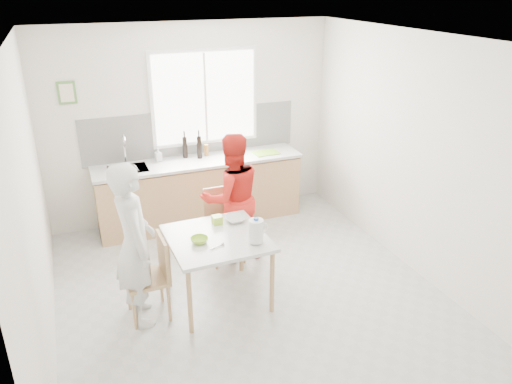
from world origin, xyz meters
TOP-DOWN VIEW (x-y plane):
  - ground at (0.00, 0.00)m, footprint 4.50×4.50m
  - room_shell at (0.00, 0.00)m, footprint 4.50×4.50m
  - window at (0.20, 2.23)m, footprint 1.50×0.06m
  - backsplash at (0.00, 2.24)m, footprint 3.00×0.02m
  - picture_frame at (-1.55, 2.23)m, footprint 0.22×0.03m
  - kitchen_counter at (-0.00, 1.95)m, footprint 2.84×0.64m
  - dining_table at (-0.34, 0.05)m, footprint 1.01×1.01m
  - chair_left at (-1.02, 0.03)m, footprint 0.41×0.41m
  - chair_far at (-0.01, 0.88)m, footprint 0.42×0.42m
  - person_white at (-1.16, 0.03)m, footprint 0.42×0.63m
  - person_red at (0.10, 0.85)m, footprint 0.79×0.62m
  - bowl_green at (-0.53, -0.00)m, footprint 0.18×0.18m
  - bowl_white at (-0.04, 0.31)m, footprint 0.22×0.22m
  - milk_jug at (-0.00, -0.22)m, footprint 0.20×0.15m
  - green_box at (-0.24, 0.34)m, footprint 0.10×0.10m
  - spoon at (-0.41, -0.17)m, footprint 0.15×0.07m
  - cutting_board at (0.96, 1.88)m, footprint 0.36×0.27m
  - wine_bottle_a at (0.04, 2.02)m, footprint 0.07×0.07m
  - wine_bottle_b at (-0.14, 2.12)m, footprint 0.07×0.07m
  - jar_amber at (0.15, 2.08)m, footprint 0.06×0.06m
  - soap_bottle at (-0.52, 2.11)m, footprint 0.09×0.10m

SIDE VIEW (x-z plane):
  - ground at x=0.00m, z-range 0.00..0.00m
  - kitchen_counter at x=0.00m, z-range -0.27..1.10m
  - chair_left at x=-1.02m, z-range 0.04..0.91m
  - chair_far at x=-0.01m, z-range 0.05..0.94m
  - dining_table at x=-0.34m, z-range 0.30..1.06m
  - spoon at x=-0.41m, z-range 0.76..0.77m
  - bowl_white at x=-0.04m, z-range 0.76..0.81m
  - bowl_green at x=-0.53m, z-range 0.76..0.81m
  - person_red at x=0.10m, z-range 0.00..1.59m
  - green_box at x=-0.24m, z-range 0.76..0.85m
  - person_white at x=-1.16m, z-range 0.00..1.68m
  - milk_jug at x=0.00m, z-range 0.77..1.03m
  - cutting_board at x=0.96m, z-range 0.92..0.93m
  - jar_amber at x=0.15m, z-range 0.92..1.08m
  - soap_bottle at x=-0.52m, z-range 0.92..1.10m
  - wine_bottle_b at x=-0.14m, z-range 0.92..1.22m
  - wine_bottle_a at x=0.04m, z-range 0.92..1.24m
  - backsplash at x=0.00m, z-range 0.90..1.55m
  - room_shell at x=0.00m, z-range -0.61..3.89m
  - window at x=0.20m, z-range 1.05..2.35m
  - picture_frame at x=-1.55m, z-range 1.76..2.04m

